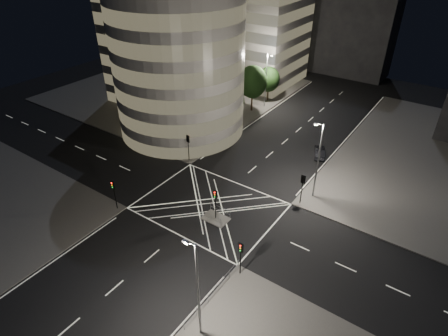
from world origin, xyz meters
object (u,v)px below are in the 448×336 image
Objects in this scene: street_lamp_left_far at (266,79)px; street_lamp_right_near at (197,288)px; traffic_signal_fr at (303,184)px; traffic_signal_island at (215,199)px; traffic_signal_nr at (241,253)px; traffic_signal_fl at (188,143)px; central_island at (216,218)px; street_lamp_left_near at (206,112)px; sedan at (319,152)px; street_lamp_right_far at (318,159)px; traffic_signal_nl at (114,190)px.

street_lamp_left_far and street_lamp_right_near have the same top height.
traffic_signal_fr and traffic_signal_island have the same top height.
traffic_signal_fl is at bearing 142.31° from traffic_signal_nr.
street_lamp_right_near is (7.44, -12.50, 5.47)m from central_island.
sedan is at bearing 23.84° from street_lamp_left_near.
street_lamp_right_far and street_lamp_right_near have the same top height.
traffic_signal_nl is 1.00× the size of traffic_signal_island.
central_island is at bearing -129.33° from traffic_signal_fr.
traffic_signal_fl is 13.62m from traffic_signal_island.
sedan is at bearing 59.75° from traffic_signal_nl.
street_lamp_left_near is 1.00× the size of street_lamp_left_far.
traffic_signal_fr is 13.60m from traffic_signal_nr.
central_island is 0.75× the size of traffic_signal_nl.
traffic_signal_fl and traffic_signal_nl have the same top height.
traffic_signal_nr is at bearing -92.30° from street_lamp_right_far.
traffic_signal_fl and traffic_signal_nr have the same top height.
sedan is at bearing 108.14° from street_lamp_right_far.
traffic_signal_fl is at bearing -173.12° from street_lamp_right_far.
street_lamp_left_near reaches higher than traffic_signal_nl.
traffic_signal_nl is 0.40× the size of street_lamp_left_far.
traffic_signal_nr is (6.80, -5.30, 2.84)m from central_island.
traffic_signal_nr is 41.15m from street_lamp_left_far.
street_lamp_right_far reaches higher than traffic_signal_island.
traffic_signal_fl is 5.86m from street_lamp_left_near.
street_lamp_left_far is (-18.24, 36.80, 2.63)m from traffic_signal_nr.
traffic_signal_nl reaches higher than sedan.
street_lamp_left_far reaches higher than traffic_signal_nr.
street_lamp_left_near is 1.00× the size of street_lamp_right_far.
street_lamp_left_near is 18.00m from street_lamp_left_far.
central_island is 0.30× the size of street_lamp_right_near.
traffic_signal_nl is 19.78m from street_lamp_right_near.
traffic_signal_fr is at bearing 90.00° from traffic_signal_nr.
traffic_signal_fl is 18.55m from street_lamp_right_far.
street_lamp_right_far is at bearing -48.06° from street_lamp_left_far.
traffic_signal_nl is 0.40× the size of street_lamp_right_far.
street_lamp_left_far is (0.00, 18.00, 0.00)m from street_lamp_left_near.
traffic_signal_nl is 1.00× the size of traffic_signal_fr.
traffic_signal_fr and traffic_signal_nr have the same top height.
sedan is (-2.61, 12.11, -2.25)m from traffic_signal_fr.
traffic_signal_nl is 17.60m from traffic_signal_nr.
street_lamp_right_near is at bearing -54.03° from street_lamp_left_near.
traffic_signal_fr reaches higher than central_island.
traffic_signal_fl and traffic_signal_island have the same top height.
traffic_signal_fr reaches higher than sedan.
central_island is 12.36m from traffic_signal_nl.
sedan is at bearing 38.93° from traffic_signal_fl.
central_island is 0.75× the size of traffic_signal_fr.
street_lamp_right_near is (18.24, -7.20, 2.63)m from traffic_signal_nl.
traffic_signal_nr is at bearing -37.93° from central_island.
traffic_signal_nr is 0.99× the size of sedan.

